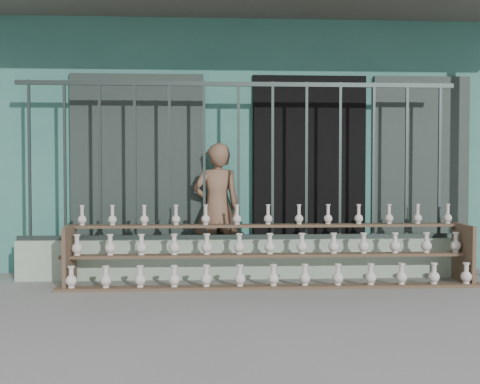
{
  "coord_description": "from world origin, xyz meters",
  "views": [
    {
      "loc": [
        -0.38,
        -5.57,
        1.23
      ],
      "look_at": [
        0.0,
        1.0,
        1.0
      ],
      "focal_mm": 45.0,
      "sensor_mm": 36.0,
      "label": 1
    }
  ],
  "objects": [
    {
      "name": "elderly_woman",
      "position": [
        -0.24,
        1.59,
        0.78
      ],
      "size": [
        0.62,
        0.46,
        1.56
      ],
      "primitive_type": "imported",
      "rotation": [
        0.0,
        0.0,
        3.31
      ],
      "color": "brown",
      "rests_on": "ground"
    },
    {
      "name": "ground",
      "position": [
        0.0,
        0.0,
        0.0
      ],
      "size": [
        60.0,
        60.0,
        0.0
      ],
      "primitive_type": "plane",
      "color": "slate"
    },
    {
      "name": "parapet_wall",
      "position": [
        0.0,
        1.3,
        0.23
      ],
      "size": [
        5.0,
        0.2,
        0.45
      ],
      "primitive_type": "cube",
      "color": "#95AB92",
      "rests_on": "ground"
    },
    {
      "name": "security_fence",
      "position": [
        -0.0,
        1.3,
        1.35
      ],
      "size": [
        5.0,
        0.04,
        1.8
      ],
      "color": "#283330",
      "rests_on": "parapet_wall"
    },
    {
      "name": "shelf_rack",
      "position": [
        0.32,
        0.88,
        0.36
      ],
      "size": [
        4.5,
        0.68,
        0.85
      ],
      "color": "brown",
      "rests_on": "ground"
    },
    {
      "name": "workshop_building",
      "position": [
        0.0,
        4.23,
        1.62
      ],
      "size": [
        7.4,
        6.6,
        3.21
      ],
      "color": "#346F63",
      "rests_on": "ground"
    }
  ]
}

